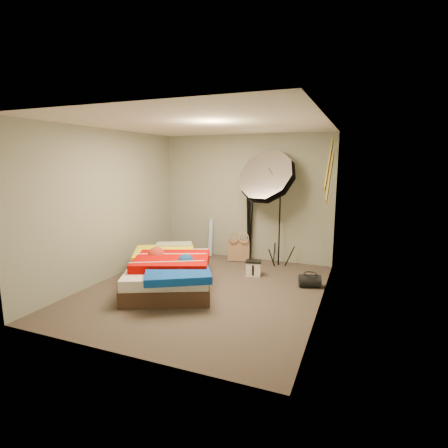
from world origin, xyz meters
The scene contains 15 objects.
floor centered at (0.00, 0.00, 0.00)m, with size 4.00×4.00×0.00m, color #50433C.
ceiling centered at (0.00, 0.00, 2.50)m, with size 4.00×4.00×0.00m, color silver.
wall_back centered at (0.00, 2.00, 1.25)m, with size 3.50×3.50×0.00m, color gray.
wall_front centered at (0.00, -2.00, 1.25)m, with size 3.50×3.50×0.00m, color gray.
wall_left centered at (-1.75, 0.00, 1.25)m, with size 4.00×4.00×0.00m, color gray.
wall_right centered at (1.75, 0.00, 1.25)m, with size 4.00×4.00×0.00m, color gray.
tote_bag centered at (-0.04, 1.74, 0.22)m, with size 0.43×0.13×0.43m, color #A0795C.
wrapping_roll centered at (-0.73, 1.90, 0.39)m, with size 0.09×0.09×0.78m, color #6292E2.
camera_case centered at (0.52, 0.94, 0.12)m, with size 0.25×0.18×0.25m, color white.
duffel_bag centered at (1.52, 0.73, 0.10)m, with size 0.21×0.21×0.34m, color black.
wall_stripe_upper centered at (1.73, 0.60, 1.95)m, with size 0.02×1.10×0.10m, color gold.
wall_stripe_lower centered at (1.73, 0.85, 1.75)m, with size 0.02×1.10×0.10m, color gold.
bed centered at (-0.56, -0.06, 0.26)m, with size 1.95×2.14×0.53m.
photo_umbrella centered at (0.56, 1.65, 1.66)m, with size 1.44×1.14×2.31m.
camera_tripod centered at (0.14, 1.87, 0.83)m, with size 0.08×0.08×1.45m.
Camera 1 is at (2.23, -4.69, 1.97)m, focal length 28.00 mm.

